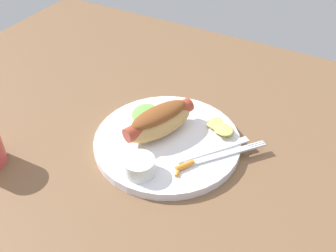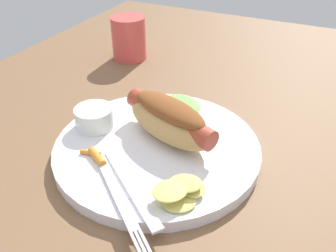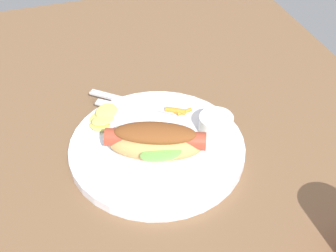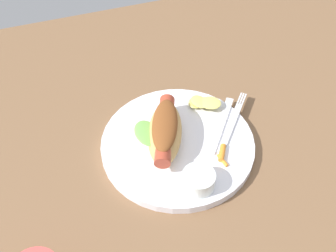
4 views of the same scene
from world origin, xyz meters
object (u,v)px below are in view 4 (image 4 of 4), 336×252
knife (221,125)px  sauce_ramekin (199,180)px  carrot_garnish (222,155)px  plate (178,145)px  fork (232,123)px  hot_dog (164,131)px  chips_pile (204,102)px

knife → sauce_ramekin: bearing=179.0°
knife → carrot_garnish: (-2.61, -6.66, 0.27)cm
plate → fork: fork is taller
plate → fork: size_ratio=2.12×
hot_dog → sauce_ramekin: hot_dog is taller
carrot_garnish → sauce_ramekin: bearing=-144.6°
fork → knife: same height
plate → knife: (8.81, 1.19, 0.98)cm
chips_pile → hot_dog: bearing=-148.7°
plate → chips_pile: chips_pile is taller
sauce_ramekin → chips_pile: (7.64, 16.68, -0.52)cm
sauce_ramekin → knife: (8.71, 10.99, -1.27)cm
carrot_garnish → chips_pile: bearing=82.9°
sauce_ramekin → carrot_garnish: (6.10, 4.33, -1.00)cm
hot_dog → fork: bearing=-67.7°
plate → carrot_garnish: size_ratio=6.10×
plate → knife: bearing=7.7°
sauce_ramekin → hot_dog: bearing=102.2°
chips_pile → fork: bearing=-61.0°
plate → chips_pile: bearing=41.6°
plate → chips_pile: size_ratio=3.84×
hot_dog → carrot_garnish: (8.39, -6.31, -2.45)cm
chips_pile → carrot_garnish: chips_pile is taller
hot_dog → carrot_garnish: size_ratio=3.43×
sauce_ramekin → chips_pile: 18.36cm
fork → carrot_garnish: bearing=-176.6°
chips_pile → carrot_garnish: bearing=-97.1°
plate → carrot_garnish: carrot_garnish is taller
plate → hot_dog: (-2.19, 0.83, 3.70)cm
sauce_ramekin → knife: sauce_ramekin is taller
knife → plate: bearing=135.1°
carrot_garnish → hot_dog: bearing=143.1°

